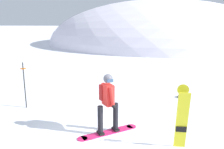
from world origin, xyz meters
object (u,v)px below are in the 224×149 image
piste_marker_near (24,82)px  rock_dark (182,97)px  spare_snowboard (182,117)px  snowboarder_main (108,102)px

piste_marker_near → rock_dark: (5.89, 1.87, -0.99)m
piste_marker_near → rock_dark: size_ratio=4.20×
rock_dark → spare_snowboard: bearing=-100.4°
piste_marker_near → rock_dark: piste_marker_near is taller
spare_snowboard → piste_marker_near: size_ratio=0.95×
spare_snowboard → piste_marker_near: piste_marker_near is taller
spare_snowboard → piste_marker_near: (-5.15, 2.16, 0.15)m
rock_dark → snowboarder_main: bearing=-127.8°
snowboarder_main → piste_marker_near: (-3.25, 1.54, 0.07)m
snowboarder_main → spare_snowboard: bearing=-18.1°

